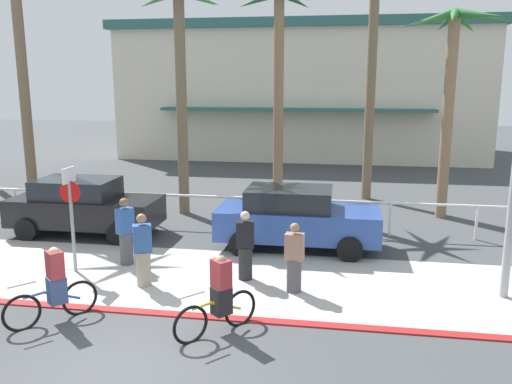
# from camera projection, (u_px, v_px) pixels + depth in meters

# --- Properties ---
(ground_plane) EXTENTS (80.00, 80.00, 0.00)m
(ground_plane) POSITION_uv_depth(u_px,v_px,m) (239.00, 216.00, 18.05)
(ground_plane) COLOR #424447
(sidewalk_strip) EXTENTS (44.00, 4.00, 0.02)m
(sidewalk_strip) POSITION_uv_depth(u_px,v_px,m) (191.00, 277.00, 12.45)
(sidewalk_strip) COLOR beige
(sidewalk_strip) RESTS_ON ground
(curb_paint) EXTENTS (44.00, 0.24, 0.03)m
(curb_paint) POSITION_uv_depth(u_px,v_px,m) (163.00, 313.00, 10.52)
(curb_paint) COLOR maroon
(curb_paint) RESTS_ON ground
(building_backdrop) EXTENTS (21.55, 11.18, 7.83)m
(building_backdrop) POSITION_uv_depth(u_px,v_px,m) (303.00, 90.00, 33.40)
(building_backdrop) COLOR beige
(building_backdrop) RESTS_ON ground
(rail_fence) EXTENTS (19.57, 0.08, 1.04)m
(rail_fence) POSITION_uv_depth(u_px,v_px,m) (230.00, 202.00, 16.43)
(rail_fence) COLOR white
(rail_fence) RESTS_ON ground
(stop_sign_bike_lane) EXTENTS (0.52, 0.56, 2.56)m
(stop_sign_bike_lane) POSITION_uv_depth(u_px,v_px,m) (71.00, 205.00, 12.50)
(stop_sign_bike_lane) COLOR gray
(stop_sign_bike_lane) RESTS_ON ground
(palm_tree_2) EXTENTS (3.45, 3.57, 9.49)m
(palm_tree_2) POSITION_uv_depth(u_px,v_px,m) (16.00, 8.00, 18.00)
(palm_tree_2) COLOR #756047
(palm_tree_2) RESTS_ON ground
(palm_tree_3) EXTENTS (2.96, 3.41, 7.53)m
(palm_tree_3) POSITION_uv_depth(u_px,v_px,m) (179.00, 46.00, 17.37)
(palm_tree_3) COLOR #756047
(palm_tree_3) RESTS_ON ground
(palm_tree_4) EXTENTS (3.23, 3.39, 7.67)m
(palm_tree_4) POSITION_uv_depth(u_px,v_px,m) (278.00, 45.00, 18.51)
(palm_tree_4) COLOR #846B4C
(palm_tree_4) RESTS_ON ground
(palm_tree_5) EXTENTS (2.99, 3.23, 8.59)m
(palm_tree_5) POSITION_uv_depth(u_px,v_px,m) (373.00, 26.00, 19.42)
(palm_tree_5) COLOR #756047
(palm_tree_5) RESTS_ON ground
(palm_tree_6) EXTENTS (3.39, 3.18, 6.78)m
(palm_tree_6) POSITION_uv_depth(u_px,v_px,m) (452.00, 62.00, 16.87)
(palm_tree_6) COLOR #846B4C
(palm_tree_6) RESTS_ON ground
(car_black_1) EXTENTS (4.40, 2.02, 1.69)m
(car_black_1) POSITION_uv_depth(u_px,v_px,m) (84.00, 206.00, 15.81)
(car_black_1) COLOR black
(car_black_1) RESTS_ON ground
(car_blue_2) EXTENTS (4.40, 2.02, 1.69)m
(car_blue_2) POSITION_uv_depth(u_px,v_px,m) (296.00, 218.00, 14.47)
(car_blue_2) COLOR #284793
(car_blue_2) RESTS_ON ground
(cyclist_yellow_0) EXTENTS (1.25, 1.40, 1.50)m
(cyclist_yellow_0) POSITION_uv_depth(u_px,v_px,m) (219.00, 297.00, 9.63)
(cyclist_yellow_0) COLOR black
(cyclist_yellow_0) RESTS_ON ground
(cyclist_blue_1) EXTENTS (1.24, 1.41, 1.50)m
(cyclist_blue_1) POSITION_uv_depth(u_px,v_px,m) (54.00, 287.00, 10.10)
(cyclist_blue_1) COLOR black
(cyclist_blue_1) RESTS_ON ground
(pedestrian_0) EXTENTS (0.44, 0.48, 1.72)m
(pedestrian_0) POSITION_uv_depth(u_px,v_px,m) (126.00, 234.00, 13.17)
(pedestrian_0) COLOR #4C4C51
(pedestrian_0) RESTS_ON ground
(pedestrian_1) EXTENTS (0.43, 0.35, 1.64)m
(pedestrian_1) POSITION_uv_depth(u_px,v_px,m) (245.00, 249.00, 12.18)
(pedestrian_1) COLOR #232326
(pedestrian_1) RESTS_ON ground
(pedestrian_2) EXTENTS (0.47, 0.43, 1.68)m
(pedestrian_2) POSITION_uv_depth(u_px,v_px,m) (143.00, 253.00, 11.80)
(pedestrian_2) COLOR gray
(pedestrian_2) RESTS_ON ground
(pedestrian_3) EXTENTS (0.43, 0.35, 1.57)m
(pedestrian_3) POSITION_uv_depth(u_px,v_px,m) (294.00, 261.00, 11.47)
(pedestrian_3) COLOR #4C4C51
(pedestrian_3) RESTS_ON ground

